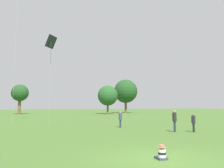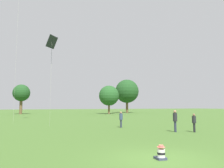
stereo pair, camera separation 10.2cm
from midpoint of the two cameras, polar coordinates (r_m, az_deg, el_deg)
The scene contains 9 objects.
ground_plane at distance 9.79m, azimuth 12.83°, elevation -18.64°, with size 300.00×300.00×0.00m, color #426628.
seated_toddler at distance 9.68m, azimuth 12.97°, elevation -17.26°, with size 0.43×0.52×0.61m.
person_standing_0 at distance 22.80m, azimuth 2.49°, elevation -8.87°, with size 0.49×0.49×1.64m.
person_standing_1 at distance 19.65m, azimuth 16.29°, elevation -8.74°, with size 0.42×0.42×1.85m.
person_standing_2 at distance 20.02m, azimuth 20.79°, elevation -9.06°, with size 0.34×0.34×1.56m.
kite_4 at distance 26.17m, azimuth -15.33°, elevation 10.24°, with size 1.46×1.46×10.15m.
distant_tree_0 at distance 65.44m, azimuth -22.54°, elevation -2.23°, with size 4.65×4.65×8.19m.
distant_tree_1 at distance 61.62m, azimuth -0.75°, elevation -3.06°, with size 5.67×5.67×7.99m.
distant_tree_2 at distance 73.11m, azimuth 3.96°, elevation -1.91°, with size 7.81×7.81×11.07m.
Camera 2 is at (-5.51, -7.78, 2.20)m, focal length 35.00 mm.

